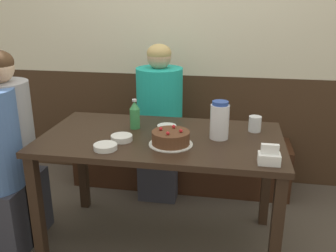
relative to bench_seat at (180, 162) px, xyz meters
name	(u,v)px	position (x,y,z in m)	size (l,w,h in m)	color
ground_plane	(162,241)	(0.00, -0.83, -0.21)	(12.00, 12.00, 0.00)	#4C4238
back_wall	(185,36)	(0.00, 0.22, 1.04)	(4.80, 0.04, 2.50)	#3D2819
bench_seat	(180,162)	(0.00, 0.00, 0.00)	(1.80, 0.38, 0.42)	#381E11
dining_table	(162,151)	(0.00, -0.83, 0.45)	(1.45, 0.79, 0.75)	black
birthday_cake	(171,138)	(0.08, -0.96, 0.58)	(0.25, 0.25, 0.10)	white
water_pitcher	(220,120)	(0.34, -0.80, 0.65)	(0.11, 0.11, 0.23)	white
soju_bottle	(135,115)	(-0.19, -0.71, 0.63)	(0.06, 0.06, 0.19)	#388E4C
napkin_holder	(269,157)	(0.61, -1.13, 0.58)	(0.11, 0.08, 0.11)	white
bowl_soup_white	(105,147)	(-0.26, -1.09, 0.56)	(0.13, 0.13, 0.03)	white
bowl_rice_small	(167,129)	(0.02, -0.75, 0.56)	(0.12, 0.12, 0.04)	white
bowl_side_dish	(122,138)	(-0.22, -0.94, 0.56)	(0.13, 0.13, 0.03)	white
glass_water_tall	(255,124)	(0.56, -0.64, 0.59)	(0.08, 0.08, 0.10)	silver
person_teal_shirt	(160,125)	(-0.14, -0.18, 0.39)	(0.35, 0.35, 1.23)	#33333D
person_grey_tee	(10,152)	(-0.99, -0.90, 0.39)	(0.34, 0.33, 1.26)	#33333D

